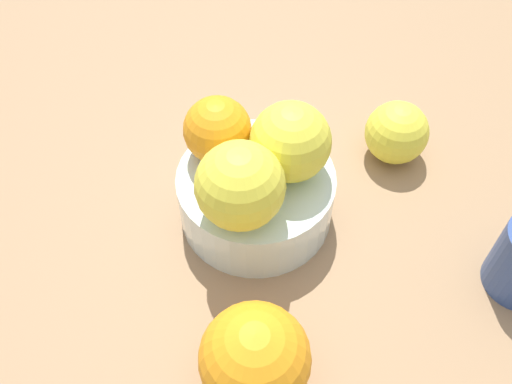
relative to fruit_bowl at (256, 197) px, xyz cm
name	(u,v)px	position (x,y,z in cm)	size (l,w,h in cm)	color
ground_plane	(256,219)	(0.00, 0.00, -3.64)	(110.00, 110.00, 2.00)	#997551
fruit_bowl	(256,197)	(0.00, 0.00, 0.00)	(14.19, 14.19, 5.53)	silver
orange_in_bowl_0	(217,130)	(-4.03, 1.61, 5.89)	(6.01, 6.01, 6.01)	orange
orange_in_bowl_1	(290,142)	(2.48, 1.73, 6.39)	(6.99, 6.99, 6.99)	yellow
orange_in_bowl_2	(241,186)	(0.12, -4.12, 6.54)	(7.30, 7.30, 7.30)	yellow
orange_loose_0	(397,133)	(11.02, 11.51, 0.52)	(6.33, 6.33, 6.33)	yellow
orange_loose_1	(255,358)	(4.77, -15.20, 1.51)	(8.30, 8.30, 8.30)	orange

